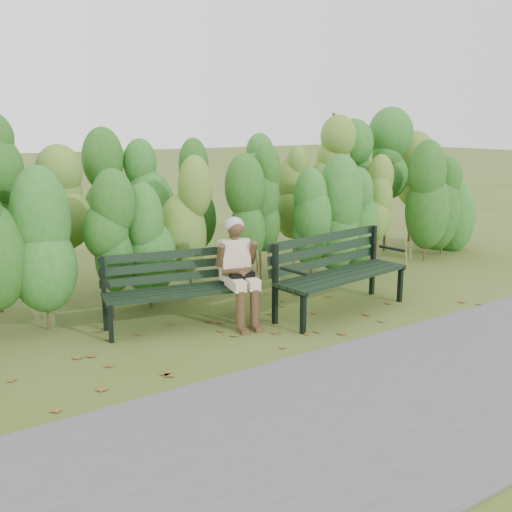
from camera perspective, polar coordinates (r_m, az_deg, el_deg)
ground at (r=7.04m, az=1.61°, el=-6.49°), size 80.00×80.00×0.00m
footpath at (r=5.54m, az=15.33°, el=-12.46°), size 60.00×2.50×0.01m
hedge_band at (r=8.30m, az=-5.89°, el=5.34°), size 11.04×1.67×2.42m
leaf_litter at (r=6.86m, az=-0.89°, el=-6.99°), size 5.96×2.14×0.01m
bench_left at (r=6.93m, az=-7.49°, el=-2.55°), size 1.79×0.90×0.86m
bench_right at (r=7.45m, az=7.61°, el=-1.01°), size 1.97×0.86×0.95m
seated_woman at (r=6.92m, az=-1.70°, el=-0.80°), size 0.51×0.75×1.24m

